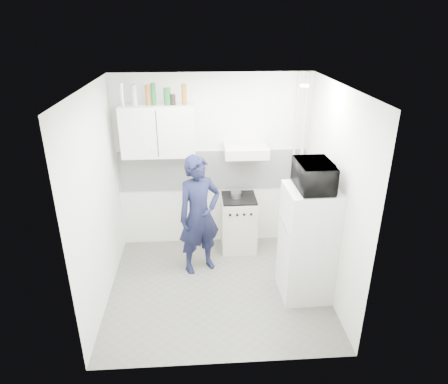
{
  "coord_description": "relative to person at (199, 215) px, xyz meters",
  "views": [
    {
      "loc": [
        -0.21,
        -4.3,
        3.28
      ],
      "look_at": [
        0.1,
        0.3,
        1.25
      ],
      "focal_mm": 32.0,
      "sensor_mm": 36.0,
      "label": 1
    }
  ],
  "objects": [
    {
      "name": "pipe_a",
      "position": [
        1.52,
        0.69,
        0.46
      ],
      "size": [
        0.05,
        0.05,
        2.6
      ],
      "primitive_type": "cylinder",
      "color": "beige",
      "rests_on": "floor"
    },
    {
      "name": "ceiling_spot_fixture",
      "position": [
        1.22,
        -0.28,
        1.73
      ],
      "size": [
        0.1,
        0.1,
        0.02
      ],
      "primitive_type": "cylinder",
      "color": "white",
      "rests_on": "ceiling"
    },
    {
      "name": "stove",
      "position": [
        0.59,
        0.52,
        -0.43
      ],
      "size": [
        0.51,
        0.51,
        0.82
      ],
      "primitive_type": "cube",
      "color": "beige",
      "rests_on": "floor"
    },
    {
      "name": "microwave",
      "position": [
        1.32,
        -0.64,
        0.79
      ],
      "size": [
        0.59,
        0.41,
        0.32
      ],
      "primitive_type": "imported",
      "rotation": [
        0.0,
        0.0,
        1.6
      ],
      "color": "black",
      "rests_on": "fridge"
    },
    {
      "name": "bottle_c",
      "position": [
        -0.63,
        0.59,
        1.5
      ],
      "size": [
        0.06,
        0.06,
        0.26
      ],
      "primitive_type": "cylinder",
      "color": "brown",
      "rests_on": "upper_cabinet"
    },
    {
      "name": "wall_right",
      "position": [
        1.62,
        -0.48,
        0.46
      ],
      "size": [
        0.0,
        2.6,
        2.6
      ],
      "primitive_type": "plane",
      "rotation": [
        1.57,
        0.0,
        -1.57
      ],
      "color": "white",
      "rests_on": "floor"
    },
    {
      "name": "ceiling",
      "position": [
        0.22,
        -0.48,
        1.76
      ],
      "size": [
        2.8,
        2.8,
        0.0
      ],
      "primitive_type": "plane",
      "color": "white",
      "rests_on": "wall_back"
    },
    {
      "name": "saucepan",
      "position": [
        0.55,
        0.51,
        0.06
      ],
      "size": [
        0.15,
        0.15,
        0.09
      ],
      "primitive_type": "cylinder",
      "color": "silver",
      "rests_on": "stove_top"
    },
    {
      "name": "backsplash",
      "position": [
        0.22,
        0.75,
        0.36
      ],
      "size": [
        2.74,
        0.03,
        0.6
      ],
      "primitive_type": "cube",
      "color": "white",
      "rests_on": "wall_back"
    },
    {
      "name": "fridge",
      "position": [
        1.32,
        -0.64,
        -0.1
      ],
      "size": [
        0.63,
        0.63,
        1.46
      ],
      "primitive_type": "cube",
      "rotation": [
        0.0,
        0.0,
        0.03
      ],
      "color": "white",
      "rests_on": "floor"
    },
    {
      "name": "bottle_d",
      "position": [
        -0.56,
        0.59,
        1.51
      ],
      "size": [
        0.07,
        0.07,
        0.29
      ],
      "primitive_type": "cylinder",
      "color": "#144C1E",
      "rests_on": "upper_cabinet"
    },
    {
      "name": "range_hood",
      "position": [
        0.67,
        0.52,
        0.73
      ],
      "size": [
        0.6,
        0.5,
        0.14
      ],
      "primitive_type": "cube",
      "color": "beige",
      "rests_on": "wall_back"
    },
    {
      "name": "floor",
      "position": [
        0.22,
        -0.48,
        -0.84
      ],
      "size": [
        2.8,
        2.8,
        0.0
      ],
      "primitive_type": "plane",
      "color": "#5E5C53",
      "rests_on": "ground"
    },
    {
      "name": "wall_left",
      "position": [
        -1.18,
        -0.48,
        0.46
      ],
      "size": [
        0.0,
        2.6,
        2.6
      ],
      "primitive_type": "plane",
      "rotation": [
        1.57,
        0.0,
        1.57
      ],
      "color": "white",
      "rests_on": "floor"
    },
    {
      "name": "bottle_e",
      "position": [
        -0.16,
        0.59,
        1.5
      ],
      "size": [
        0.07,
        0.07,
        0.27
      ],
      "primitive_type": "cylinder",
      "color": "brown",
      "rests_on": "upper_cabinet"
    },
    {
      "name": "bottle_a",
      "position": [
        -0.97,
        0.59,
        1.51
      ],
      "size": [
        0.07,
        0.07,
        0.29
      ],
      "primitive_type": "cylinder",
      "color": "silver",
      "rests_on": "upper_cabinet"
    },
    {
      "name": "upper_cabinet",
      "position": [
        -0.53,
        0.59,
        1.01
      ],
      "size": [
        1.0,
        0.35,
        0.7
      ],
      "primitive_type": "cube",
      "color": "white",
      "rests_on": "wall_back"
    },
    {
      "name": "bottle_b",
      "position": [
        -0.81,
        0.59,
        1.5
      ],
      "size": [
        0.07,
        0.07,
        0.27
      ],
      "primitive_type": "cylinder",
      "color": "#B2B7BC",
      "rests_on": "upper_cabinet"
    },
    {
      "name": "wall_back",
      "position": [
        0.22,
        0.77,
        0.46
      ],
      "size": [
        2.8,
        0.0,
        2.8
      ],
      "primitive_type": "plane",
      "rotation": [
        1.57,
        0.0,
        0.0
      ],
      "color": "white",
      "rests_on": "floor"
    },
    {
      "name": "canister_a",
      "position": [
        -0.38,
        0.59,
        1.48
      ],
      "size": [
        0.09,
        0.09,
        0.23
      ],
      "primitive_type": "cylinder",
      "color": "#144C1E",
      "rests_on": "upper_cabinet"
    },
    {
      "name": "person",
      "position": [
        0.0,
        0.0,
        0.0
      ],
      "size": [
        0.72,
        0.62,
        1.67
      ],
      "primitive_type": "imported",
      "rotation": [
        0.0,
        0.0,
        0.43
      ],
      "color": "black",
      "rests_on": "floor"
    },
    {
      "name": "pipe_b",
      "position": [
        1.4,
        0.69,
        0.46
      ],
      "size": [
        0.04,
        0.04,
        2.6
      ],
      "primitive_type": "cylinder",
      "color": "beige",
      "rests_on": "floor"
    },
    {
      "name": "canister_b",
      "position": [
        -0.31,
        0.59,
        1.43
      ],
      "size": [
        0.07,
        0.07,
        0.14
      ],
      "primitive_type": "cylinder",
      "color": "black",
      "rests_on": "upper_cabinet"
    },
    {
      "name": "stove_top",
      "position": [
        0.59,
        0.52,
        0.0
      ],
      "size": [
        0.49,
        0.49,
        0.03
      ],
      "primitive_type": "cube",
      "color": "black",
      "rests_on": "stove"
    }
  ]
}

